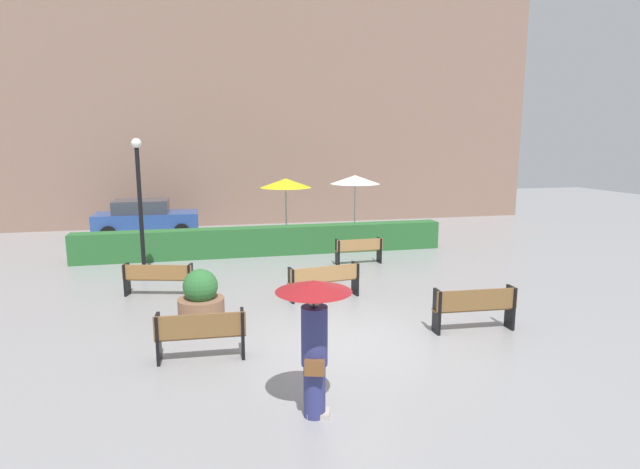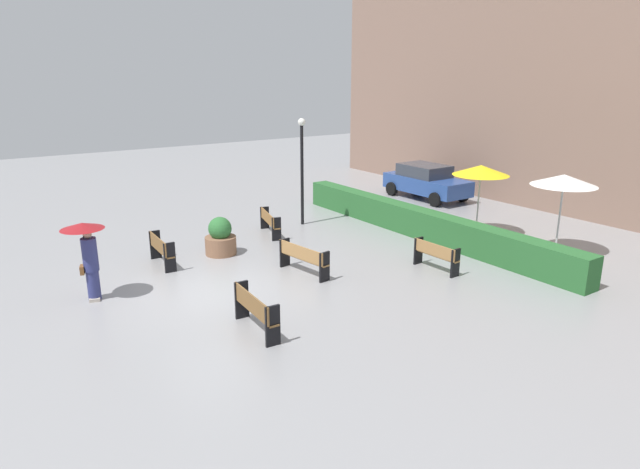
{
  "view_description": "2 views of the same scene",
  "coord_description": "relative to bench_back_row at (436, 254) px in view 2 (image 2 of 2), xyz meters",
  "views": [
    {
      "loc": [
        -2.77,
        -9.42,
        3.94
      ],
      "look_at": [
        0.16,
        3.3,
        1.59
      ],
      "focal_mm": 28.75,
      "sensor_mm": 36.0,
      "label": 1
    },
    {
      "loc": [
        13.07,
        -5.38,
        5.69
      ],
      "look_at": [
        1.48,
        2.55,
        1.57
      ],
      "focal_mm": 31.07,
      "sensor_mm": 36.0,
      "label": 2
    }
  ],
  "objects": [
    {
      "name": "planter_pot",
      "position": [
        -5.04,
        -4.62,
        0.02
      ],
      "size": [
        1.0,
        1.0,
        1.24
      ],
      "color": "brown",
      "rests_on": "ground"
    },
    {
      "name": "pedestrian_with_umbrella",
      "position": [
        -3.46,
        -8.97,
        0.89
      ],
      "size": [
        1.07,
        1.07,
        2.07
      ],
      "color": "navy",
      "rests_on": "ground"
    },
    {
      "name": "lamp_post",
      "position": [
        -6.66,
        -0.43,
        1.97
      ],
      "size": [
        0.28,
        0.28,
        4.06
      ],
      "color": "black",
      "rests_on": "ground"
    },
    {
      "name": "bench_near_right",
      "position": [
        0.58,
        -6.35,
        0.05
      ],
      "size": [
        1.79,
        0.44,
        0.93
      ],
      "color": "brown",
      "rests_on": "ground"
    },
    {
      "name": "hedge_strip",
      "position": [
        -2.78,
        2.14,
        -0.01
      ],
      "size": [
        12.93,
        0.7,
        1.0
      ],
      "primitive_type": "cube",
      "color": "#28602D",
      "rests_on": "ground"
    },
    {
      "name": "bench_far_left",
      "position": [
        -6.13,
        -2.2,
        -0.0
      ],
      "size": [
        1.81,
        0.76,
        0.84
      ],
      "color": "olive",
      "rests_on": "ground"
    },
    {
      "name": "bench_back_row",
      "position": [
        0.0,
        0.0,
        0.0
      ],
      "size": [
        1.58,
        0.39,
        0.85
      ],
      "color": "#9E7242",
      "rests_on": "ground"
    },
    {
      "name": "parked_car",
      "position": [
        -7.3,
        6.84,
        0.31
      ],
      "size": [
        4.2,
        1.98,
        1.57
      ],
      "color": "#28478C",
      "rests_on": "ground"
    },
    {
      "name": "bench_mid_center",
      "position": [
        -1.98,
        -3.41,
        0.01
      ],
      "size": [
        1.91,
        0.62,
        0.87
      ],
      "color": "#9E7242",
      "rests_on": "ground"
    },
    {
      "name": "patio_umbrella_white",
      "position": [
        1.15,
        4.31,
        1.94
      ],
      "size": [
        2.02,
        2.02,
        2.63
      ],
      "color": "silver",
      "rests_on": "ground"
    },
    {
      "name": "building_facade",
      "position": [
        -2.15,
        9.74,
        5.38
      ],
      "size": [
        28.0,
        1.2,
        11.78
      ],
      "primitive_type": "cube",
      "color": "#846656",
      "rests_on": "ground"
    },
    {
      "name": "ground_plane",
      "position": [
        -2.15,
        -6.26,
        -0.51
      ],
      "size": [
        60.0,
        60.0,
        0.0
      ],
      "primitive_type": "plane",
      "color": "gray"
    },
    {
      "name": "patio_umbrella_yellow",
      "position": [
        -1.77,
        3.9,
        1.88
      ],
      "size": [
        1.97,
        1.97,
        2.57
      ],
      "color": "silver",
      "rests_on": "ground"
    },
    {
      "name": "bench_near_left",
      "position": [
        -5.05,
        -6.58,
        0.03
      ],
      "size": [
        1.63,
        0.41,
        0.92
      ],
      "color": "brown",
      "rests_on": "ground"
    }
  ]
}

